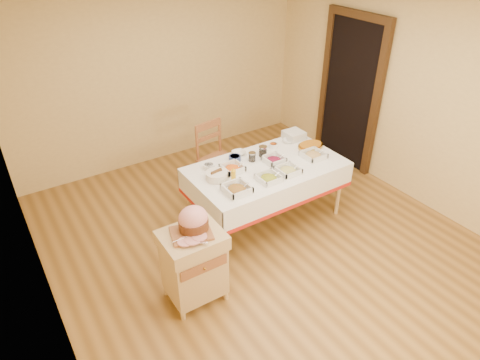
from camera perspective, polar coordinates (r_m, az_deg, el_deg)
name	(u,v)px	position (r m, az deg, el deg)	size (l,w,h in m)	color
room_shell	(262,140)	(4.39, 2.95, 5.31)	(5.00, 5.00, 5.00)	olive
doorway	(350,91)	(6.46, 14.49, 11.44)	(0.09, 1.10, 2.20)	black
dining_table	(266,177)	(5.10, 3.52, 0.34)	(1.82, 1.02, 0.76)	tan
butcher_cart	(194,263)	(4.15, -6.20, -10.89)	(0.57, 0.48, 0.80)	tan
dining_chair	(216,159)	(5.67, -3.17, 2.84)	(0.51, 0.50, 1.00)	#965831
ham_on_board	(193,221)	(3.90, -6.28, -5.52)	(0.39, 0.37, 0.26)	#965831
serving_dish_a	(237,189)	(4.52, -0.43, -1.21)	(0.27, 0.26, 0.12)	silver
serving_dish_b	(269,178)	(4.72, 3.85, 0.27)	(0.24, 0.24, 0.10)	silver
serving_dish_c	(288,170)	(4.89, 6.43, 1.30)	(0.24, 0.24, 0.10)	silver
serving_dish_d	(313,155)	(5.25, 9.74, 3.31)	(0.26, 0.26, 0.10)	silver
serving_dish_e	(232,168)	(4.89, -1.01, 1.57)	(0.24, 0.23, 0.11)	silver
serving_dish_f	(274,160)	(5.08, 4.56, 2.71)	(0.24, 0.22, 0.11)	silver
small_bowl_left	(209,166)	(4.94, -4.19, 1.83)	(0.13, 0.13, 0.06)	silver
small_bowl_mid	(235,158)	(5.10, -0.70, 2.96)	(0.15, 0.15, 0.06)	navy
small_bowl_right	(273,145)	(5.41, 4.47, 4.63)	(0.11, 0.11, 0.06)	silver
bowl_white_imported	(239,153)	(5.24, -0.16, 3.63)	(0.16, 0.16, 0.04)	silver
bowl_small_imported	(288,141)	(5.56, 6.39, 5.20)	(0.14, 0.14, 0.04)	silver
preserve_jar_left	(252,157)	(5.09, 1.62, 3.05)	(0.09, 0.09, 0.11)	silver
preserve_jar_right	(263,152)	(5.19, 3.06, 3.79)	(0.10, 0.10, 0.13)	silver
mustard_bottle	(233,175)	(4.69, -0.87, 0.68)	(0.05, 0.05, 0.17)	gold
bread_basket	(217,176)	(4.74, -3.15, 0.60)	(0.24, 0.24, 0.11)	silver
plate_stack	(294,135)	(5.66, 7.20, 5.97)	(0.24, 0.24, 0.10)	silver
brass_platter	(311,146)	(5.49, 9.39, 4.56)	(0.35, 0.25, 0.05)	#B78D33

